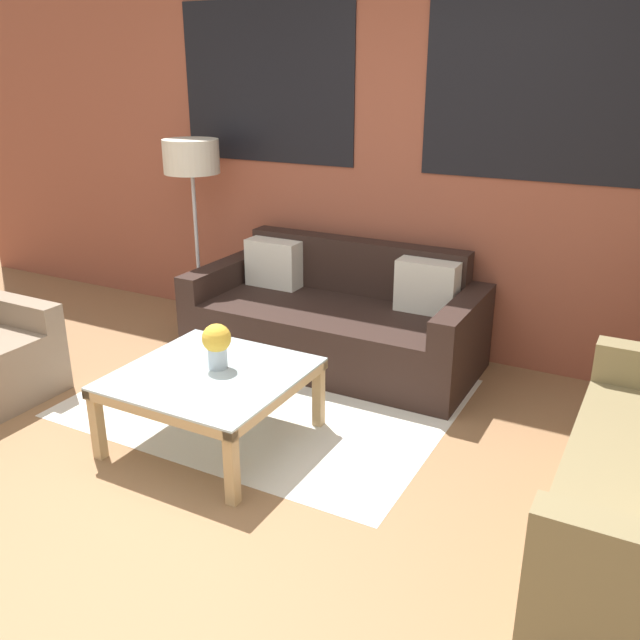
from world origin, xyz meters
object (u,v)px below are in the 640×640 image
Objects in this scene: couch_dark at (336,321)px; flower_vase at (217,343)px; floor_lamp at (192,165)px; coffee_table at (211,382)px.

flower_vase is at bearing -93.60° from couch_dark.
floor_lamp is 5.77× the size of flower_vase.
coffee_table is (-0.08, -1.29, 0.07)m from couch_dark.
floor_lamp is at bearing 131.05° from flower_vase.
couch_dark is 2.14× the size of coffee_table.
floor_lamp is at bearing 175.46° from couch_dark.
couch_dark is at bearing 86.40° from flower_vase.
couch_dark is 1.26m from flower_vase.
floor_lamp is (-1.15, 1.39, 0.89)m from coffee_table.
flower_vase is at bearing 87.85° from coffee_table.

